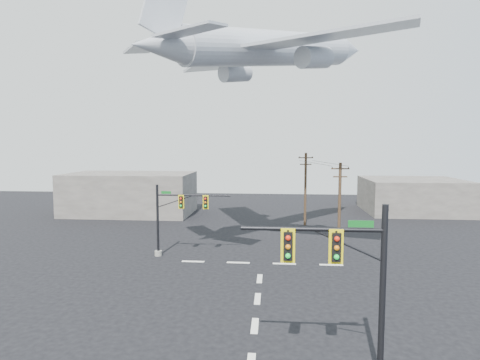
# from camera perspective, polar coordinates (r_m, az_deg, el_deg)

# --- Properties ---
(ground) EXTENTS (120.00, 120.00, 0.00)m
(ground) POSITION_cam_1_polar(r_m,az_deg,el_deg) (24.34, 2.12, -20.02)
(ground) COLOR black
(ground) RESTS_ON ground
(lane_markings) EXTENTS (14.00, 21.20, 0.01)m
(lane_markings) POSITION_cam_1_polar(r_m,az_deg,el_deg) (29.25, 2.62, -15.54)
(lane_markings) COLOR silver
(lane_markings) RESTS_ON ground
(signal_mast_near) EXTENTS (6.49, 0.86, 7.83)m
(signal_mast_near) POSITION_cam_1_polar(r_m,az_deg,el_deg) (18.50, 15.69, -14.69)
(signal_mast_near) COLOR gray
(signal_mast_near) RESTS_ON ground
(signal_mast_far) EXTENTS (7.07, 0.73, 6.63)m
(signal_mast_far) POSITION_cam_1_polar(r_m,az_deg,el_deg) (37.26, -9.45, -5.32)
(signal_mast_far) COLOR gray
(signal_mast_far) RESTS_ON ground
(utility_pole_a) EXTENTS (1.71, 0.29, 8.56)m
(utility_pole_a) POSITION_cam_1_polar(r_m,az_deg,el_deg) (39.33, 13.97, -3.54)
(utility_pole_a) COLOR #422D1C
(utility_pole_a) RESTS_ON ground
(utility_pole_b) EXTENTS (1.86, 0.31, 9.19)m
(utility_pole_b) POSITION_cam_1_polar(r_m,az_deg,el_deg) (51.11, 9.29, -1.07)
(utility_pole_b) COLOR #422D1C
(utility_pole_b) RESTS_ON ground
(power_lines) EXTENTS (3.87, 12.28, 0.03)m
(power_lines) POSITION_cam_1_polar(r_m,az_deg,el_deg) (44.86, 11.40, 2.40)
(power_lines) COLOR black
(airliner) EXTENTS (23.77, 24.56, 7.69)m
(airliner) POSITION_cam_1_polar(r_m,az_deg,el_deg) (39.13, 4.68, 18.05)
(airliner) COLOR #A9AEB5
(building_left) EXTENTS (18.00, 10.00, 6.00)m
(building_left) POSITION_cam_1_polar(r_m,az_deg,el_deg) (61.18, -15.34, -1.86)
(building_left) COLOR slate
(building_left) RESTS_ON ground
(building_right) EXTENTS (14.00, 12.00, 5.00)m
(building_right) POSITION_cam_1_polar(r_m,az_deg,el_deg) (65.93, 23.33, -2.04)
(building_right) COLOR slate
(building_right) RESTS_ON ground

